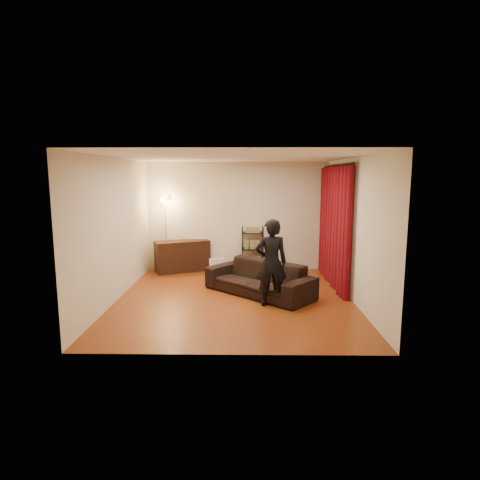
{
  "coord_description": "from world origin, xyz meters",
  "views": [
    {
      "loc": [
        0.21,
        -7.52,
        2.36
      ],
      "look_at": [
        0.1,
        0.3,
        1.1
      ],
      "focal_mm": 30.0,
      "sensor_mm": 36.0,
      "label": 1
    }
  ],
  "objects_px": {
    "person": "(271,263)",
    "floor_lamp": "(166,234)",
    "wire_shelf": "(253,249)",
    "media_cabinet": "(182,256)",
    "sofa": "(259,278)",
    "storage_boxes": "(217,264)"
  },
  "relations": [
    {
      "from": "media_cabinet",
      "to": "sofa",
      "type": "bearing_deg",
      "value": -70.87
    },
    {
      "from": "person",
      "to": "media_cabinet",
      "type": "relative_size",
      "value": 1.21
    },
    {
      "from": "floor_lamp",
      "to": "sofa",
      "type": "bearing_deg",
      "value": -40.72
    },
    {
      "from": "person",
      "to": "wire_shelf",
      "type": "bearing_deg",
      "value": -87.84
    },
    {
      "from": "person",
      "to": "storage_boxes",
      "type": "relative_size",
      "value": 4.16
    },
    {
      "from": "person",
      "to": "media_cabinet",
      "type": "height_order",
      "value": "person"
    },
    {
      "from": "media_cabinet",
      "to": "wire_shelf",
      "type": "distance_m",
      "value": 1.76
    },
    {
      "from": "wire_shelf",
      "to": "media_cabinet",
      "type": "bearing_deg",
      "value": -157.13
    },
    {
      "from": "sofa",
      "to": "media_cabinet",
      "type": "height_order",
      "value": "media_cabinet"
    },
    {
      "from": "sofa",
      "to": "media_cabinet",
      "type": "distance_m",
      "value": 2.69
    },
    {
      "from": "sofa",
      "to": "storage_boxes",
      "type": "xyz_separation_m",
      "value": [
        -1.0,
        2.04,
        -0.17
      ]
    },
    {
      "from": "sofa",
      "to": "person",
      "type": "xyz_separation_m",
      "value": [
        0.19,
        -0.69,
        0.47
      ]
    },
    {
      "from": "person",
      "to": "floor_lamp",
      "type": "height_order",
      "value": "floor_lamp"
    },
    {
      "from": "sofa",
      "to": "person",
      "type": "bearing_deg",
      "value": -32.48
    },
    {
      "from": "person",
      "to": "media_cabinet",
      "type": "xyz_separation_m",
      "value": [
        -2.04,
        2.64,
        -0.42
      ]
    },
    {
      "from": "wire_shelf",
      "to": "floor_lamp",
      "type": "bearing_deg",
      "value": -156.86
    },
    {
      "from": "sofa",
      "to": "wire_shelf",
      "type": "height_order",
      "value": "wire_shelf"
    },
    {
      "from": "storage_boxes",
      "to": "floor_lamp",
      "type": "bearing_deg",
      "value": -175.09
    },
    {
      "from": "storage_boxes",
      "to": "floor_lamp",
      "type": "relative_size",
      "value": 0.2
    },
    {
      "from": "sofa",
      "to": "media_cabinet",
      "type": "xyz_separation_m",
      "value": [
        -1.85,
        1.95,
        0.05
      ]
    },
    {
      "from": "person",
      "to": "floor_lamp",
      "type": "distance_m",
      "value": 3.58
    },
    {
      "from": "storage_boxes",
      "to": "floor_lamp",
      "type": "height_order",
      "value": "floor_lamp"
    }
  ]
}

